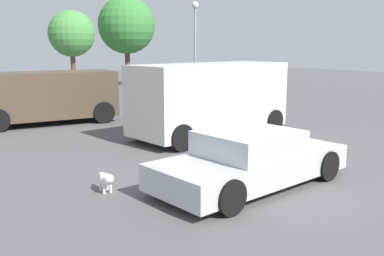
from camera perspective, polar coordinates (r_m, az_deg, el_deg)
The scene contains 9 objects.
ground_plane at distance 9.37m, azimuth 8.11°, elevation -6.83°, with size 80.00×80.00×0.00m, color #515154.
sedan_foreground at distance 8.85m, azimuth 7.80°, elevation -4.24°, with size 4.46×2.07×1.16m.
dog at distance 8.60m, azimuth -11.34°, elevation -6.72°, with size 0.29×0.60×0.42m.
van_white at distance 13.54m, azimuth 2.49°, elevation 4.05°, with size 5.35×2.46×2.29m.
suv_dark at distance 16.74m, azimuth -18.64°, elevation 4.14°, with size 5.08×2.78×1.90m.
pedestrian at distance 17.11m, azimuth -4.17°, elevation 4.33°, with size 0.48×0.43×1.53m.
light_post_mid at distance 28.65m, azimuth 0.40°, elevation 12.96°, with size 0.44×0.44×5.66m.
tree_back_right at distance 31.81m, azimuth -8.67°, elevation 13.32°, with size 4.06×4.06×6.35m.
tree_far_right at distance 28.00m, azimuth -15.68°, elevation 11.92°, with size 2.83×2.83×5.01m.
Camera 1 is at (-6.42, -6.21, 2.82)m, focal length 40.21 mm.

